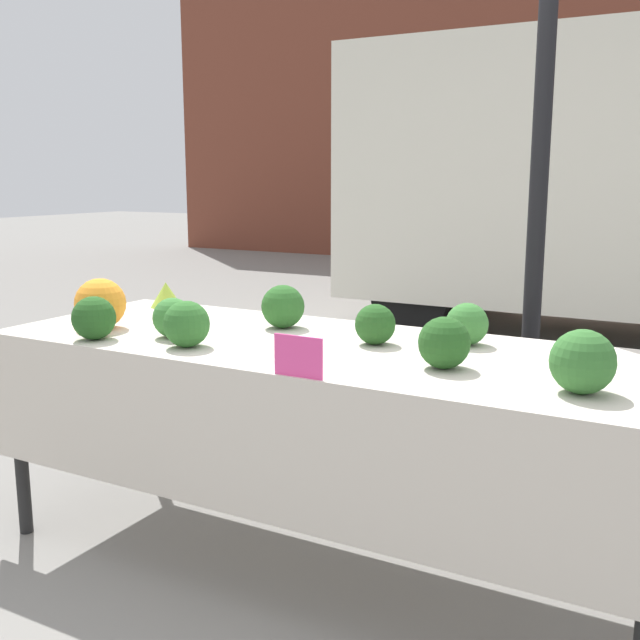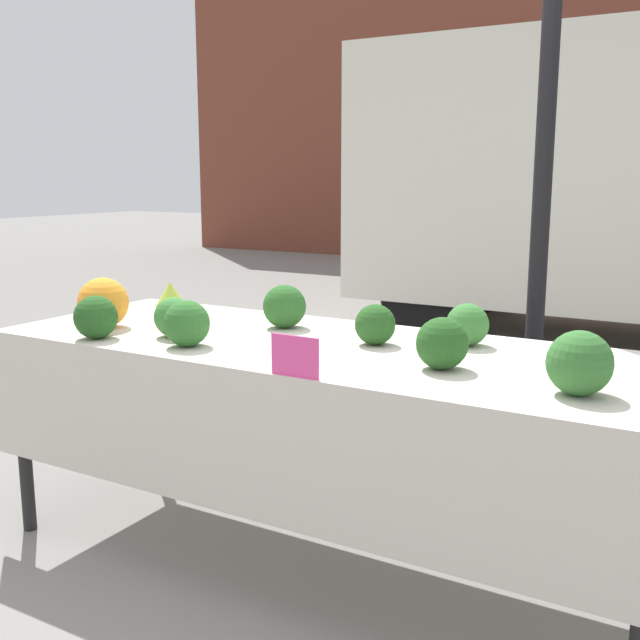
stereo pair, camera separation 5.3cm
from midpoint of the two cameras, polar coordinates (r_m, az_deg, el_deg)
name	(u,v)px [view 2 (the right image)]	position (r m, az deg, el deg)	size (l,w,h in m)	color
ground_plane	(320,559)	(2.80, 0.57, -17.74)	(40.00, 40.00, 0.00)	gray
tent_pole	(542,198)	(2.99, 17.04, 8.88)	(0.07, 0.07, 2.53)	black
parked_truck	(606,184)	(6.67, 21.19, 9.65)	(4.29, 1.82, 2.43)	silver
market_table	(310,373)	(2.49, -0.13, -4.08)	(2.30, 0.84, 0.79)	beige
orange_cauliflower	(103,303)	(2.88, -15.68, 1.28)	(0.19, 0.19, 0.19)	orange
romanesco_head	(170,294)	(3.29, -10.88, 1.95)	(0.13, 0.13, 0.11)	#93B238
broccoli_head_0	(375,325)	(2.50, 4.83, -0.35)	(0.14, 0.14, 0.14)	#23511E
broccoli_head_1	(284,306)	(2.77, -2.18, 1.04)	(0.16, 0.16, 0.16)	#285B23
broccoli_head_2	(96,317)	(2.69, -16.18, 0.21)	(0.15, 0.15, 0.15)	#23511E
broccoli_head_3	(442,343)	(2.20, 9.97, -1.77)	(0.15, 0.15, 0.15)	#23511E
broccoli_head_4	(467,325)	(2.53, 11.76, -0.35)	(0.14, 0.14, 0.14)	#387533
broccoli_head_5	(580,363)	(2.03, 19.87, -3.11)	(0.17, 0.17, 0.17)	#336B2D
broccoli_head_6	(187,323)	(2.50, -9.52, -0.27)	(0.15, 0.15, 0.15)	#2D6628
broccoli_head_7	(174,317)	(2.66, -10.52, 0.23)	(0.14, 0.14, 0.14)	#387533
price_sign	(295,356)	(2.09, -1.19, -2.79)	(0.15, 0.01, 0.12)	#EF4793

